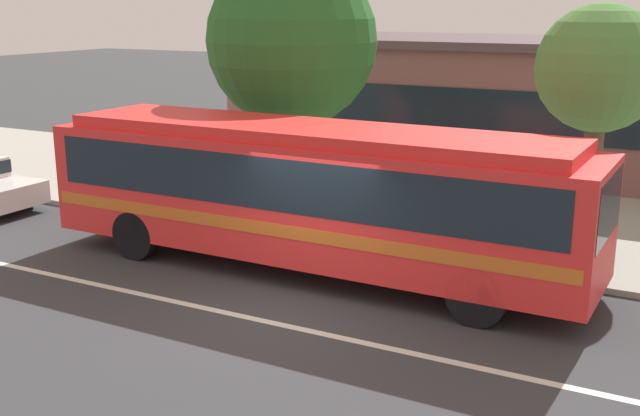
% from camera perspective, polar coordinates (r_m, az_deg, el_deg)
% --- Properties ---
extents(ground_plane, '(120.00, 120.00, 0.00)m').
position_cam_1_polar(ground_plane, '(13.53, -1.73, -7.21)').
color(ground_plane, '#36373A').
extents(sidewalk_slab, '(60.00, 8.00, 0.12)m').
position_cam_1_polar(sidewalk_slab, '(19.71, 8.63, -0.14)').
color(sidewalk_slab, '#A29E94').
rests_on(sidewalk_slab, ground_plane).
extents(lane_stripe_center, '(56.00, 0.16, 0.01)m').
position_cam_1_polar(lane_stripe_center, '(12.90, -3.51, -8.35)').
color(lane_stripe_center, silver).
rests_on(lane_stripe_center, ground_plane).
extents(transit_bus, '(10.85, 2.55, 2.84)m').
position_cam_1_polar(transit_bus, '(14.84, -0.68, 1.48)').
color(transit_bus, red).
rests_on(transit_bus, ground_plane).
extents(pedestrian_waiting_near_sign, '(0.39, 0.39, 1.64)m').
position_cam_1_polar(pedestrian_waiting_near_sign, '(19.61, -4.98, 2.95)').
color(pedestrian_waiting_near_sign, '#322D32').
rests_on(pedestrian_waiting_near_sign, sidewalk_slab).
extents(pedestrian_walking_along_curb, '(0.39, 0.39, 1.62)m').
position_cam_1_polar(pedestrian_walking_along_curb, '(16.14, 8.67, 0.23)').
color(pedestrian_walking_along_curb, navy).
rests_on(pedestrian_walking_along_curb, sidewalk_slab).
extents(pedestrian_standing_by_tree, '(0.42, 0.42, 1.72)m').
position_cam_1_polar(pedestrian_standing_by_tree, '(18.68, -7.37, 2.46)').
color(pedestrian_standing_by_tree, '#7E5B4C').
rests_on(pedestrian_standing_by_tree, sidewalk_slab).
extents(street_tree_near_stop, '(4.08, 4.08, 6.11)m').
position_cam_1_polar(street_tree_near_stop, '(18.91, -2.07, 12.04)').
color(street_tree_near_stop, brown).
rests_on(street_tree_near_stop, sidewalk_slab).
extents(street_tree_mid_block, '(2.52, 2.52, 4.96)m').
position_cam_1_polar(street_tree_mid_block, '(16.48, 19.74, 9.37)').
color(street_tree_mid_block, brown).
rests_on(street_tree_mid_block, sidewalk_slab).
extents(station_building, '(17.22, 7.01, 4.02)m').
position_cam_1_polar(station_building, '(25.65, 13.43, 7.49)').
color(station_building, '#83524F').
rests_on(station_building, ground_plane).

